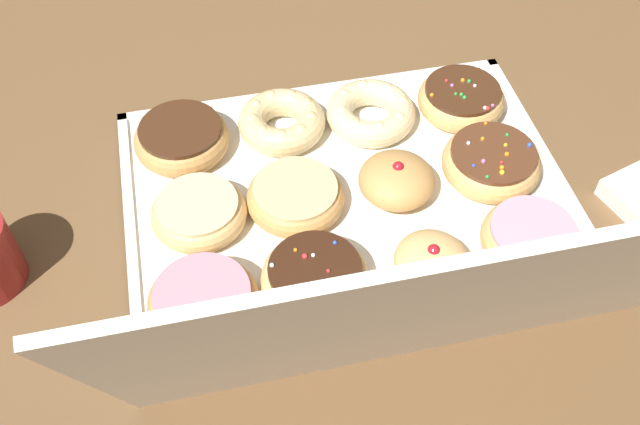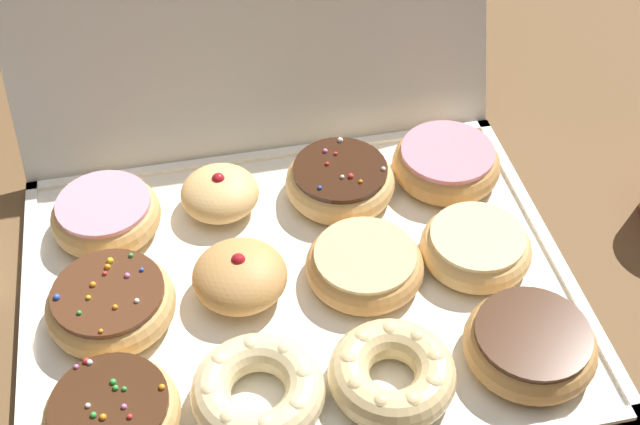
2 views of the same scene
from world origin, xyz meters
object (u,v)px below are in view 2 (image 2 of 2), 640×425
glazed_ring_donut_7 (476,248)px  sprinkle_donut_4 (111,306)px  jelly_filled_donut_9 (220,193)px  cruller_donut_2 (392,373)px  sprinkle_donut_10 (340,181)px  jelly_filled_donut_5 (240,276)px  pink_frosted_donut_8 (106,215)px  glazed_ring_donut_6 (365,266)px  sprinkle_donut_0 (112,413)px  chocolate_frosted_donut_3 (530,344)px  cruller_donut_1 (258,391)px  donut_box (300,291)px  pink_frosted_donut_11 (446,163)px

glazed_ring_donut_7 → sprinkle_donut_4: bearing=-179.8°
glazed_ring_donut_7 → jelly_filled_donut_9: 0.27m
cruller_donut_2 → sprinkle_donut_10: (0.01, 0.24, 0.00)m
jelly_filled_donut_5 → pink_frosted_donut_8: (-0.12, 0.11, -0.00)m
glazed_ring_donut_7 → glazed_ring_donut_6: bearing=179.9°
sprinkle_donut_0 → chocolate_frosted_donut_3: sprinkle_donut_0 is taller
cruller_donut_1 → cruller_donut_2: (0.12, -0.01, 0.00)m
glazed_ring_donut_7 → jelly_filled_donut_9: (-0.24, 0.13, 0.00)m
jelly_filled_donut_9 → pink_frosted_donut_8: bearing=-176.9°
sprinkle_donut_0 → sprinkle_donut_10: size_ratio=0.98×
jelly_filled_donut_5 → glazed_ring_donut_6: size_ratio=0.78×
donut_box → sprinkle_donut_0: (-0.18, -0.12, 0.02)m
glazed_ring_donut_6 → glazed_ring_donut_7: glazed_ring_donut_7 is taller
donut_box → chocolate_frosted_donut_3: (0.18, -0.12, 0.03)m
cruller_donut_2 → sprinkle_donut_4: size_ratio=0.93×
glazed_ring_donut_6 → donut_box: bearing=178.9°
cruller_donut_2 → jelly_filled_donut_5: (-0.11, 0.13, 0.00)m
cruller_donut_2 → jelly_filled_donut_9: (-0.12, 0.25, 0.00)m
sprinkle_donut_10 → cruller_donut_1: bearing=-117.8°
sprinkle_donut_0 → glazed_ring_donut_7: 0.38m
chocolate_frosted_donut_3 → pink_frosted_donut_11: same height
chocolate_frosted_donut_3 → glazed_ring_donut_7: bearing=93.4°
chocolate_frosted_donut_3 → glazed_ring_donut_6: size_ratio=1.03×
cruller_donut_1 → sprinkle_donut_4: (-0.12, 0.12, 0.00)m
jelly_filled_donut_9 → cruller_donut_2: bearing=-65.0°
jelly_filled_donut_5 → pink_frosted_donut_11: (0.24, 0.12, -0.00)m
glazed_ring_donut_7 → sprinkle_donut_10: sprinkle_donut_10 is taller
cruller_donut_2 → glazed_ring_donut_6: bearing=86.7°
donut_box → pink_frosted_donut_8: pink_frosted_donut_8 is taller
cruller_donut_2 → glazed_ring_donut_7: size_ratio=1.01×
cruller_donut_2 → jelly_filled_donut_9: bearing=115.0°
donut_box → jelly_filled_donut_9: (-0.06, 0.12, 0.03)m
pink_frosted_donut_11 → glazed_ring_donut_7: bearing=-94.0°
sprinkle_donut_0 → jelly_filled_donut_9: (0.12, 0.24, 0.00)m
sprinkle_donut_0 → jelly_filled_donut_5: jelly_filled_donut_5 is taller
sprinkle_donut_0 → jelly_filled_donut_9: size_ratio=1.39×
sprinkle_donut_4 → pink_frosted_donut_11: sprinkle_donut_4 is taller
cruller_donut_1 → chocolate_frosted_donut_3: size_ratio=0.97×
glazed_ring_donut_6 → pink_frosted_donut_8: (-0.24, 0.12, 0.00)m
sprinkle_donut_0 → donut_box: bearing=33.0°
sprinkle_donut_0 → sprinkle_donut_4: 0.11m
cruller_donut_2 → jelly_filled_donut_9: 0.28m
glazed_ring_donut_6 → jelly_filled_donut_9: (-0.12, 0.13, 0.00)m
sprinkle_donut_10 → cruller_donut_2: bearing=-92.3°
donut_box → sprinkle_donut_4: size_ratio=4.40×
jelly_filled_donut_5 → pink_frosted_donut_11: 0.27m
sprinkle_donut_0 → pink_frosted_donut_11: sprinkle_donut_0 is taller
sprinkle_donut_0 → glazed_ring_donut_7: (0.36, 0.12, -0.00)m
glazed_ring_donut_6 → sprinkle_donut_0: bearing=-154.6°
cruller_donut_2 → glazed_ring_donut_7: 0.17m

